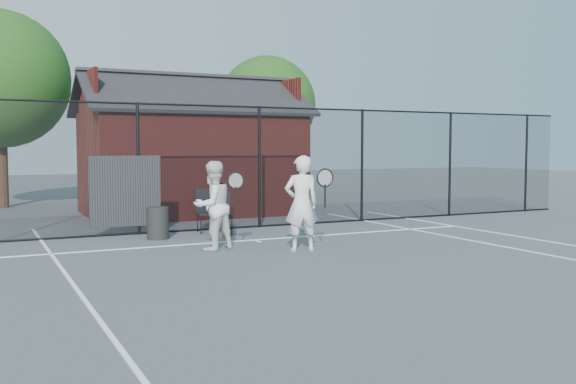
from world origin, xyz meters
name	(u,v)px	position (x,y,z in m)	size (l,w,h in m)	color
ground	(323,263)	(0.00, 0.00, 0.00)	(80.00, 80.00, 0.00)	#444A4E
court_lines	(365,276)	(0.00, -1.32, 0.01)	(11.02, 18.00, 0.01)	white
fence	(209,170)	(-0.30, 5.00, 1.45)	(22.04, 3.00, 3.00)	black
clubhouse	(191,160)	(0.50, 9.00, 1.61)	(6.50, 4.36, 4.19)	maroon
tree_left	(0,79)	(-4.50, 13.50, 4.19)	(4.48, 4.48, 6.44)	black
tree_right	(267,105)	(5.50, 14.50, 3.71)	(3.97, 3.97, 5.70)	black
player_front	(302,203)	(0.25, 1.28, 0.92)	(0.85, 0.65, 1.83)	white
player_back	(213,206)	(-1.23, 2.16, 0.86)	(1.02, 0.89, 1.72)	white
chair_left	(222,214)	(-0.33, 4.10, 0.48)	(0.46, 0.48, 0.95)	black
chair_right	(207,212)	(-0.50, 4.60, 0.49)	(0.47, 0.49, 0.99)	black
waste_bin	(158,223)	(-1.80, 4.10, 0.35)	(0.47, 0.47, 0.69)	black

